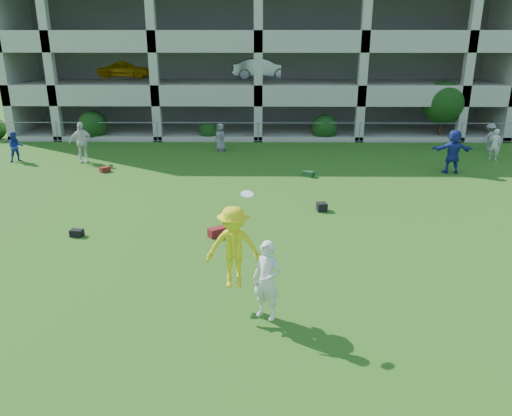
{
  "coord_description": "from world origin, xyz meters",
  "views": [
    {
      "loc": [
        0.24,
        -10.36,
        6.05
      ],
      "look_at": [
        0.07,
        3.0,
        1.4
      ],
      "focal_mm": 35.0,
      "sensor_mm": 36.0,
      "label": 1
    }
  ],
  "objects_px": {
    "bystander_c": "(220,137)",
    "bystander_f": "(490,137)",
    "frisbee_contest": "(240,254)",
    "parking_garage": "(259,35)",
    "bystander_a": "(16,147)",
    "bystander_e": "(495,145)",
    "bystander_d": "(453,151)",
    "crate_d": "(322,207)",
    "bystander_b": "(81,142)"
  },
  "relations": [
    {
      "from": "bystander_c",
      "to": "crate_d",
      "type": "height_order",
      "value": "bystander_c"
    },
    {
      "from": "bystander_a",
      "to": "parking_garage",
      "type": "height_order",
      "value": "parking_garage"
    },
    {
      "from": "bystander_a",
      "to": "frisbee_contest",
      "type": "distance_m",
      "value": 18.59
    },
    {
      "from": "bystander_d",
      "to": "crate_d",
      "type": "relative_size",
      "value": 5.78
    },
    {
      "from": "crate_d",
      "to": "bystander_d",
      "type": "bearing_deg",
      "value": 39.28
    },
    {
      "from": "bystander_a",
      "to": "bystander_f",
      "type": "bearing_deg",
      "value": -25.5
    },
    {
      "from": "bystander_d",
      "to": "frisbee_contest",
      "type": "xyz_separation_m",
      "value": [
        -9.21,
        -12.4,
        0.45
      ]
    },
    {
      "from": "parking_garage",
      "to": "bystander_a",
      "type": "bearing_deg",
      "value": -131.41
    },
    {
      "from": "bystander_e",
      "to": "frisbee_contest",
      "type": "relative_size",
      "value": 0.6
    },
    {
      "from": "bystander_a",
      "to": "bystander_c",
      "type": "relative_size",
      "value": 0.99
    },
    {
      "from": "bystander_a",
      "to": "crate_d",
      "type": "xyz_separation_m",
      "value": [
        14.5,
        -7.26,
        -0.61
      ]
    },
    {
      "from": "bystander_c",
      "to": "bystander_f",
      "type": "height_order",
      "value": "bystander_f"
    },
    {
      "from": "bystander_a",
      "to": "parking_garage",
      "type": "relative_size",
      "value": 0.05
    },
    {
      "from": "bystander_b",
      "to": "bystander_f",
      "type": "bearing_deg",
      "value": -21.0
    },
    {
      "from": "bystander_a",
      "to": "bystander_f",
      "type": "relative_size",
      "value": 0.99
    },
    {
      "from": "bystander_f",
      "to": "frisbee_contest",
      "type": "height_order",
      "value": "frisbee_contest"
    },
    {
      "from": "bystander_e",
      "to": "bystander_f",
      "type": "relative_size",
      "value": 1.05
    },
    {
      "from": "bystander_e",
      "to": "crate_d",
      "type": "distance_m",
      "value": 12.43
    },
    {
      "from": "bystander_b",
      "to": "frisbee_contest",
      "type": "xyz_separation_m",
      "value": [
        8.49,
        -14.22,
        0.46
      ]
    },
    {
      "from": "bystander_a",
      "to": "bystander_c",
      "type": "bearing_deg",
      "value": -17.41
    },
    {
      "from": "bystander_e",
      "to": "bystander_f",
      "type": "distance_m",
      "value": 2.19
    },
    {
      "from": "bystander_b",
      "to": "bystander_e",
      "type": "relative_size",
      "value": 1.25
    },
    {
      "from": "frisbee_contest",
      "to": "parking_garage",
      "type": "bearing_deg",
      "value": 89.56
    },
    {
      "from": "bystander_f",
      "to": "parking_garage",
      "type": "xyz_separation_m",
      "value": [
        -12.67,
        10.98,
        5.25
      ]
    },
    {
      "from": "bystander_f",
      "to": "parking_garage",
      "type": "distance_m",
      "value": 17.57
    },
    {
      "from": "parking_garage",
      "to": "bystander_e",
      "type": "bearing_deg",
      "value": -47.37
    },
    {
      "from": "bystander_e",
      "to": "parking_garage",
      "type": "distance_m",
      "value": 18.51
    },
    {
      "from": "bystander_a",
      "to": "crate_d",
      "type": "height_order",
      "value": "bystander_a"
    },
    {
      "from": "bystander_d",
      "to": "bystander_b",
      "type": "bearing_deg",
      "value": -4.01
    },
    {
      "from": "bystander_f",
      "to": "bystander_c",
      "type": "bearing_deg",
      "value": -27.35
    },
    {
      "from": "bystander_e",
      "to": "frisbee_contest",
      "type": "distance_m",
      "value": 19.31
    },
    {
      "from": "bystander_f",
      "to": "bystander_e",
      "type": "bearing_deg",
      "value": 45.06
    },
    {
      "from": "bystander_a",
      "to": "bystander_f",
      "type": "xyz_separation_m",
      "value": [
        24.74,
        2.71,
        0.01
      ]
    },
    {
      "from": "crate_d",
      "to": "parking_garage",
      "type": "distance_m",
      "value": 21.89
    },
    {
      "from": "bystander_d",
      "to": "parking_garage",
      "type": "distance_m",
      "value": 18.67
    },
    {
      "from": "bystander_c",
      "to": "bystander_e",
      "type": "relative_size",
      "value": 0.95
    },
    {
      "from": "bystander_a",
      "to": "bystander_f",
      "type": "distance_m",
      "value": 24.89
    },
    {
      "from": "bystander_a",
      "to": "bystander_e",
      "type": "height_order",
      "value": "bystander_e"
    },
    {
      "from": "bystander_d",
      "to": "frisbee_contest",
      "type": "relative_size",
      "value": 0.76
    },
    {
      "from": "bystander_e",
      "to": "bystander_f",
      "type": "xyz_separation_m",
      "value": [
        0.64,
        2.09,
        -0.04
      ]
    },
    {
      "from": "parking_garage",
      "to": "bystander_d",
      "type": "bearing_deg",
      "value": -60.0
    },
    {
      "from": "bystander_c",
      "to": "parking_garage",
      "type": "relative_size",
      "value": 0.05
    },
    {
      "from": "bystander_c",
      "to": "bystander_f",
      "type": "xyz_separation_m",
      "value": [
        14.69,
        0.14,
        0.0
      ]
    },
    {
      "from": "bystander_a",
      "to": "bystander_d",
      "type": "relative_size",
      "value": 0.75
    },
    {
      "from": "bystander_a",
      "to": "bystander_d",
      "type": "height_order",
      "value": "bystander_d"
    },
    {
      "from": "bystander_c",
      "to": "bystander_d",
      "type": "bearing_deg",
      "value": 24.64
    },
    {
      "from": "bystander_c",
      "to": "bystander_f",
      "type": "distance_m",
      "value": 14.69
    },
    {
      "from": "bystander_a",
      "to": "frisbee_contest",
      "type": "relative_size",
      "value": 0.57
    },
    {
      "from": "bystander_d",
      "to": "bystander_e",
      "type": "xyz_separation_m",
      "value": [
        3.04,
        2.51,
        -0.21
      ]
    },
    {
      "from": "frisbee_contest",
      "to": "bystander_f",
      "type": "bearing_deg",
      "value": 52.85
    }
  ]
}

